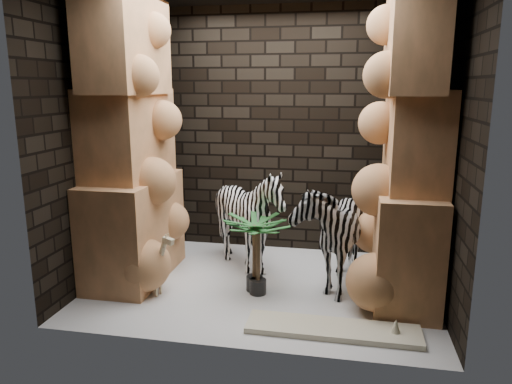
% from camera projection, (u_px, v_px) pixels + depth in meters
% --- Properties ---
extents(floor, '(3.50, 3.50, 0.00)m').
position_uv_depth(floor, '(261.00, 286.00, 5.04)').
color(floor, silver).
rests_on(floor, ground).
extents(wall_back, '(3.50, 0.00, 3.50)m').
position_uv_depth(wall_back, '(279.00, 132.00, 5.91)').
color(wall_back, black).
rests_on(wall_back, ground).
extents(wall_front, '(3.50, 0.00, 3.50)m').
position_uv_depth(wall_front, '(231.00, 164.00, 3.52)').
color(wall_front, black).
rests_on(wall_front, ground).
extents(wall_left, '(0.00, 3.00, 3.00)m').
position_uv_depth(wall_left, '(98.00, 140.00, 5.04)').
color(wall_left, black).
rests_on(wall_left, ground).
extents(wall_right, '(0.00, 3.00, 3.00)m').
position_uv_depth(wall_right, '(448.00, 148.00, 4.39)').
color(wall_right, black).
rests_on(wall_right, ground).
extents(rock_pillar_left, '(0.68, 1.30, 3.00)m').
position_uv_depth(rock_pillar_left, '(129.00, 141.00, 4.97)').
color(rock_pillar_left, '#E49B64').
rests_on(rock_pillar_left, floor).
extents(rock_pillar_right, '(0.58, 1.25, 3.00)m').
position_uv_depth(rock_pillar_right, '(411.00, 147.00, 4.45)').
color(rock_pillar_right, '#E49B64').
rests_on(rock_pillar_right, floor).
extents(zebra_right, '(0.76, 1.21, 1.35)m').
position_uv_depth(zebra_right, '(332.00, 222.00, 4.97)').
color(zebra_right, white).
rests_on(zebra_right, floor).
extents(zebra_left, '(0.99, 1.22, 1.10)m').
position_uv_depth(zebra_left, '(249.00, 223.00, 5.36)').
color(zebra_left, white).
rests_on(zebra_left, floor).
extents(giraffe_toy, '(0.37, 0.21, 0.68)m').
position_uv_depth(giraffe_toy, '(150.00, 262.00, 4.77)').
color(giraffe_toy, beige).
rests_on(giraffe_toy, floor).
extents(palm_front, '(0.36, 0.36, 0.80)m').
position_uv_depth(palm_front, '(254.00, 254.00, 4.84)').
color(palm_front, '#205E23').
rests_on(palm_front, floor).
extents(palm_back, '(0.36, 0.36, 0.75)m').
position_uv_depth(palm_back, '(258.00, 258.00, 4.77)').
color(palm_back, '#205E23').
rests_on(palm_back, floor).
extents(surfboard, '(1.48, 0.37, 0.05)m').
position_uv_depth(surfboard, '(333.00, 329.00, 4.09)').
color(surfboard, beige).
rests_on(surfboard, floor).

